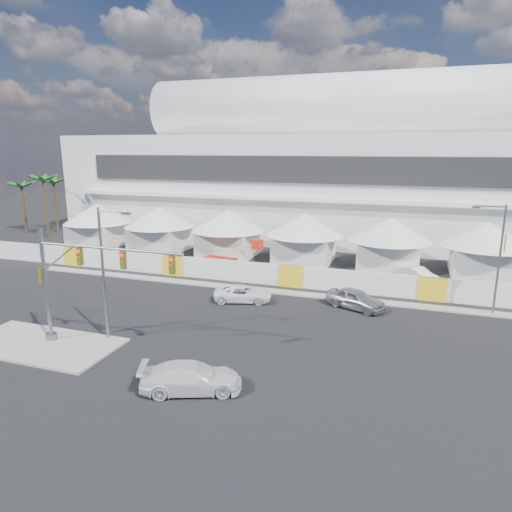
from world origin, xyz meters
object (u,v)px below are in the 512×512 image
(sedan_silver, at_px, (355,299))
(streetlight_median, at_px, (106,265))
(boom_lift, at_px, (225,260))
(lot_car_a, at_px, (418,275))
(streetlight_curb, at_px, (498,252))
(pickup_near, at_px, (191,377))
(traffic_mast, at_px, (73,282))
(pickup_curb, at_px, (243,294))

(sedan_silver, height_order, streetlight_median, streetlight_median)
(sedan_silver, bearing_deg, boom_lift, 83.48)
(lot_car_a, bearing_deg, streetlight_curb, -103.21)
(streetlight_median, bearing_deg, sedan_silver, 38.00)
(lot_car_a, relative_size, streetlight_median, 0.48)
(pickup_near, relative_size, boom_lift, 0.74)
(streetlight_median, relative_size, boom_lift, 1.21)
(pickup_near, distance_m, lot_car_a, 27.27)
(sedan_silver, relative_size, traffic_mast, 0.46)
(traffic_mast, relative_size, streetlight_curb, 1.22)
(sedan_silver, xyz_separation_m, traffic_mast, (-15.88, -12.73, 3.47))
(sedan_silver, bearing_deg, streetlight_median, 150.76)
(streetlight_curb, bearing_deg, pickup_curb, -170.33)
(pickup_near, bearing_deg, pickup_curb, -12.10)
(streetlight_median, bearing_deg, lot_car_a, 47.19)
(streetlight_median, distance_m, streetlight_curb, 27.74)
(traffic_mast, bearing_deg, pickup_curb, 59.07)
(pickup_curb, bearing_deg, streetlight_median, 135.78)
(pickup_curb, xyz_separation_m, streetlight_curb, (18.86, 3.21, 4.22))
(traffic_mast, relative_size, streetlight_median, 1.19)
(pickup_near, height_order, streetlight_curb, streetlight_curb)
(lot_car_a, xyz_separation_m, traffic_mast, (-20.60, -22.14, 3.58))
(sedan_silver, distance_m, streetlight_median, 18.86)
(streetlight_median, bearing_deg, pickup_near, -27.49)
(streetlight_curb, height_order, boom_lift, streetlight_curb)
(boom_lift, bearing_deg, sedan_silver, -16.53)
(lot_car_a, bearing_deg, pickup_near, -162.46)
(lot_car_a, bearing_deg, streetlight_median, 179.15)
(pickup_curb, relative_size, pickup_near, 0.90)
(sedan_silver, distance_m, pickup_curb, 9.07)
(sedan_silver, bearing_deg, traffic_mast, 151.48)
(pickup_near, bearing_deg, lot_car_a, -46.21)
(lot_car_a, distance_m, streetlight_median, 28.58)
(sedan_silver, bearing_deg, streetlight_curb, -55.81)
(lot_car_a, height_order, streetlight_curb, streetlight_curb)
(sedan_silver, bearing_deg, pickup_near, 179.74)
(pickup_near, xyz_separation_m, streetlight_median, (-7.92, 4.12, 4.34))
(lot_car_a, bearing_deg, traffic_mast, 179.03)
(lot_car_a, bearing_deg, pickup_curb, 169.76)
(sedan_silver, height_order, traffic_mast, traffic_mast)
(streetlight_curb, bearing_deg, boom_lift, 165.92)
(sedan_silver, distance_m, streetlight_curb, 10.87)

